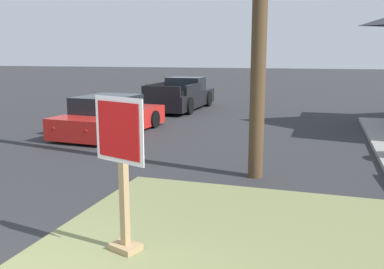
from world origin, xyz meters
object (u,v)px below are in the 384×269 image
Objects in this scene: stop_sign at (122,177)px; parked_sedan_red at (110,117)px; pickup_truck_black at (181,96)px; manhole_cover at (143,187)px.

stop_sign reaches higher than parked_sedan_red.
pickup_truck_black is (-4.13, 14.27, -0.44)m from stop_sign.
parked_sedan_red is at bearing -91.75° from pickup_truck_black.
stop_sign is 0.38× the size of pickup_truck_black.
manhole_cover is 6.08m from parked_sedan_red.
stop_sign is 2.82× the size of manhole_cover.
stop_sign reaches higher than manhole_cover.
manhole_cover is 0.16× the size of parked_sedan_red.
manhole_cover is at bearing -74.59° from pickup_truck_black.
parked_sedan_red is 6.60m from pickup_truck_black.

